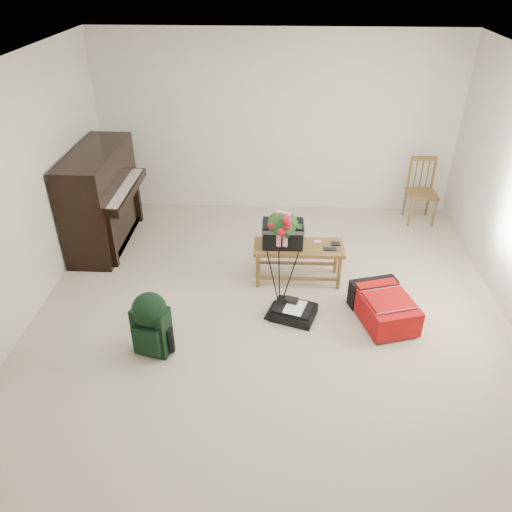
# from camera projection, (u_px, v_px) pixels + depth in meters

# --- Properties ---
(floor) EXTENTS (5.00, 5.50, 0.01)m
(floor) POSITION_uv_depth(u_px,v_px,m) (269.00, 323.00, 5.21)
(floor) COLOR #BAAE95
(floor) RESTS_ON ground
(ceiling) EXTENTS (5.00, 5.50, 0.01)m
(ceiling) POSITION_uv_depth(u_px,v_px,m) (274.00, 74.00, 3.89)
(ceiling) COLOR white
(ceiling) RESTS_ON wall_back
(wall_back) EXTENTS (5.00, 0.04, 2.50)m
(wall_back) POSITION_uv_depth(u_px,v_px,m) (276.00, 125.00, 6.88)
(wall_back) COLOR silver
(wall_back) RESTS_ON floor
(wall_left) EXTENTS (0.04, 5.50, 2.50)m
(wall_left) POSITION_uv_depth(u_px,v_px,m) (4.00, 210.00, 4.66)
(wall_left) COLOR silver
(wall_left) RESTS_ON floor
(piano) EXTENTS (0.71, 1.50, 1.25)m
(piano) POSITION_uv_depth(u_px,v_px,m) (102.00, 200.00, 6.35)
(piano) COLOR black
(piano) RESTS_ON floor
(bench) EXTENTS (1.03, 0.42, 0.79)m
(bench) POSITION_uv_depth(u_px,v_px,m) (288.00, 238.00, 5.61)
(bench) COLOR brown
(bench) RESTS_ON floor
(dining_chair) EXTENTS (0.40, 0.40, 0.90)m
(dining_chair) POSITION_uv_depth(u_px,v_px,m) (421.00, 191.00, 6.96)
(dining_chair) COLOR brown
(dining_chair) RESTS_ON floor
(red_suitcase) EXTENTS (0.67, 0.85, 0.31)m
(red_suitcase) POSITION_uv_depth(u_px,v_px,m) (383.00, 304.00, 5.21)
(red_suitcase) COLOR red
(red_suitcase) RESTS_ON floor
(black_duffel) EXTENTS (0.53, 0.48, 0.19)m
(black_duffel) POSITION_uv_depth(u_px,v_px,m) (293.00, 311.00, 5.27)
(black_duffel) COLOR black
(black_duffel) RESTS_ON floor
(green_backpack) EXTENTS (0.38, 0.35, 0.67)m
(green_backpack) POSITION_uv_depth(u_px,v_px,m) (151.00, 321.00, 4.66)
(green_backpack) COLOR black
(green_backpack) RESTS_ON floor
(flower_stand) EXTENTS (0.49, 0.49, 1.22)m
(flower_stand) POSITION_uv_depth(u_px,v_px,m) (281.00, 262.00, 5.11)
(flower_stand) COLOR black
(flower_stand) RESTS_ON floor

